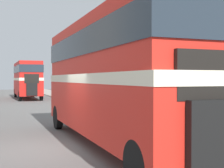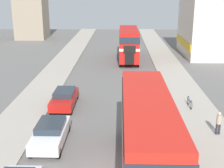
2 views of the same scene
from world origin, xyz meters
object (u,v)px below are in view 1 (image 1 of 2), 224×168
at_px(bus_distant, 27,77).
at_px(double_decker_bus, 112,72).
at_px(bicycle_on_pavement, 120,105).
at_px(pedestrian_walking, 167,103).

bearing_deg(bus_distant, double_decker_bus, -89.55).
distance_m(double_decker_bus, bus_distant, 27.33).
height_order(bus_distant, bicycle_on_pavement, bus_distant).
bearing_deg(pedestrian_walking, bicycle_on_pavement, 99.07).
xyz_separation_m(double_decker_bus, bicycle_on_pavement, (4.35, 9.92, -2.10)).
bearing_deg(bicycle_on_pavement, pedestrian_walking, -80.93).
distance_m(bus_distant, pedestrian_walking, 23.11).
bearing_deg(bicycle_on_pavement, bus_distant, 104.69).
distance_m(pedestrian_walking, bicycle_on_pavement, 5.11).
bearing_deg(double_decker_bus, bicycle_on_pavement, 66.31).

